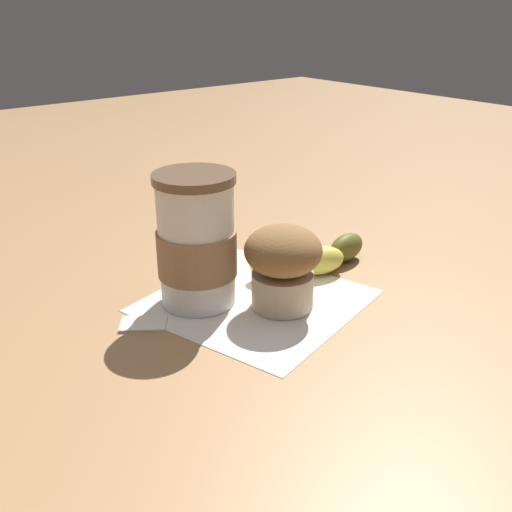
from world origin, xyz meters
TOP-DOWN VIEW (x-y plane):
  - ground_plane at (0.00, 0.00)m, footprint 3.00×3.00m
  - paper_napkin at (0.00, 0.00)m, footprint 0.27×0.27m
  - coffee_cup at (-0.05, 0.04)m, footprint 0.09×0.09m
  - muffin at (0.01, -0.03)m, footprint 0.09×0.09m
  - banana at (0.11, 0.01)m, footprint 0.18×0.08m
  - sugar_packet at (-0.13, 0.03)m, footprint 0.06×0.06m

SIDE VIEW (x-z plane):
  - ground_plane at x=0.00m, z-range 0.00..0.00m
  - paper_napkin at x=0.00m, z-range 0.00..0.00m
  - sugar_packet at x=-0.13m, z-range 0.00..0.01m
  - banana at x=0.11m, z-range 0.00..0.04m
  - muffin at x=0.01m, z-range 0.01..0.10m
  - coffee_cup at x=-0.05m, z-range 0.00..0.15m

